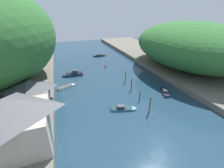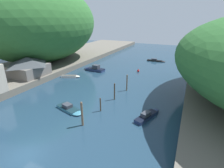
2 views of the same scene
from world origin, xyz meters
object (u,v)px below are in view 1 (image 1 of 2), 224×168
object	(u,v)px
waterfront_building	(10,123)
person_on_quay	(44,90)
channel_buoy_near	(106,66)
boathouse_shed	(30,90)
boat_far_right_bank	(164,91)
boat_white_cruiser	(72,74)
boat_mid_channel	(124,108)
boat_cabin_cruiser	(100,56)
boat_open_rowboat	(67,86)

from	to	relation	value
waterfront_building	person_on_quay	bearing A→B (deg)	78.57
waterfront_building	channel_buoy_near	bearing A→B (deg)	53.88
boathouse_shed	boat_far_right_bank	bearing A→B (deg)	-8.48
boat_white_cruiser	person_on_quay	xyz separation A→B (m)	(-7.44, -12.55, 1.88)
boat_mid_channel	boat_far_right_bank	bearing A→B (deg)	121.68
channel_buoy_near	person_on_quay	xyz separation A→B (m)	(-19.71, -16.64, 2.03)
waterfront_building	boathouse_shed	world-z (taller)	waterfront_building
boat_mid_channel	person_on_quay	world-z (taller)	person_on_quay
boat_far_right_bank	boat_cabin_cruiser	bearing A→B (deg)	118.85
boat_white_cruiser	boat_cabin_cruiser	bearing A→B (deg)	-33.30
boathouse_shed	boat_far_right_bank	world-z (taller)	boathouse_shed
boat_cabin_cruiser	person_on_quay	world-z (taller)	person_on_quay
person_on_quay	waterfront_building	bearing A→B (deg)	166.53
boat_mid_channel	boat_open_rowboat	bearing A→B (deg)	-127.60
waterfront_building	boat_open_rowboat	world-z (taller)	waterfront_building
boathouse_shed	person_on_quay	world-z (taller)	boathouse_shed
boathouse_shed	boat_white_cruiser	bearing A→B (deg)	55.21
boat_mid_channel	boat_cabin_cruiser	bearing A→B (deg)	-172.31
waterfront_building	boathouse_shed	bearing A→B (deg)	87.98
boat_cabin_cruiser	channel_buoy_near	xyz separation A→B (m)	(-2.13, -15.12, 0.09)
waterfront_building	boat_mid_channel	distance (m)	19.72
boat_white_cruiser	person_on_quay	bearing A→B (deg)	152.91
boat_white_cruiser	channel_buoy_near	distance (m)	12.93
boat_far_right_bank	channel_buoy_near	bearing A→B (deg)	129.61
boat_cabin_cruiser	person_on_quay	size ratio (longest dim) A/B	3.80
boathouse_shed	boat_cabin_cruiser	bearing A→B (deg)	54.00
boat_cabin_cruiser	boat_mid_channel	xyz separation A→B (m)	(-6.27, -41.44, 0.01)
boat_mid_channel	boat_far_right_bank	xyz separation A→B (m)	(12.49, 3.44, 0.05)
waterfront_building	channel_buoy_near	distance (m)	38.68
boathouse_shed	boat_white_cruiser	size ratio (longest dim) A/B	1.23
boat_mid_channel	channel_buoy_near	xyz separation A→B (m)	(4.13, 26.32, 0.08)
boat_cabin_cruiser	boat_open_rowboat	world-z (taller)	boat_cabin_cruiser
boathouse_shed	boat_cabin_cruiser	distance (m)	41.49
channel_buoy_near	person_on_quay	world-z (taller)	person_on_quay
waterfront_building	boat_open_rowboat	xyz separation A→B (m)	(8.03, 18.99, -5.08)
boat_cabin_cruiser	boathouse_shed	bearing A→B (deg)	-36.32
boat_cabin_cruiser	waterfront_building	bearing A→B (deg)	-28.54
boat_cabin_cruiser	person_on_quay	distance (m)	38.60
person_on_quay	boat_cabin_cruiser	bearing A→B (deg)	-36.57
waterfront_building	boat_mid_channel	xyz separation A→B (m)	(18.48, 4.67, -5.05)
boat_open_rowboat	person_on_quay	size ratio (longest dim) A/B	2.91
boat_white_cruiser	waterfront_building	bearing A→B (deg)	162.54
boat_white_cruiser	channel_buoy_near	size ratio (longest dim) A/B	6.62
waterfront_building	boat_cabin_cruiser	bearing A→B (deg)	61.78
boathouse_shed	boat_mid_channel	size ratio (longest dim) A/B	1.43
boat_cabin_cruiser	boat_mid_channel	distance (m)	41.91
boat_mid_channel	boat_open_rowboat	distance (m)	17.73
boat_far_right_bank	person_on_quay	xyz separation A→B (m)	(-28.07, 6.24, 2.06)
waterfront_building	boathouse_shed	xyz separation A→B (m)	(0.45, 12.66, -1.58)
boathouse_shed	channel_buoy_near	distance (m)	28.96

